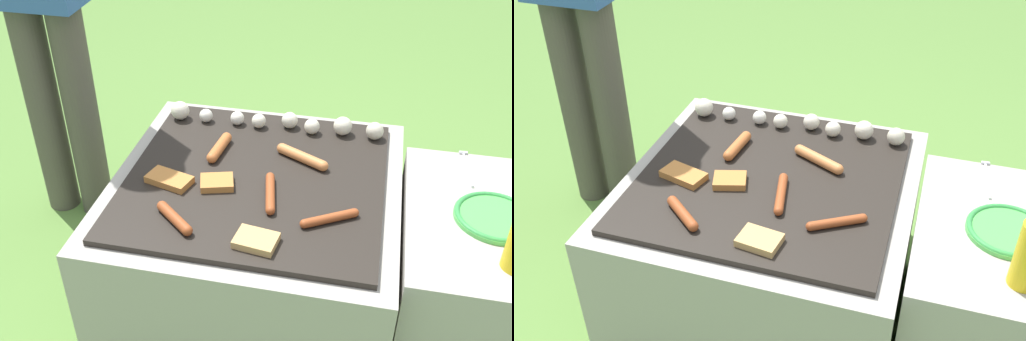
# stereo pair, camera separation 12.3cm
# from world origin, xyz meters

# --- Properties ---
(ground_plane) EXTENTS (14.00, 14.00, 0.00)m
(ground_plane) POSITION_xyz_m (0.00, 0.00, 0.00)
(ground_plane) COLOR #567F38
(grill) EXTENTS (0.81, 0.81, 0.45)m
(grill) POSITION_xyz_m (0.00, 0.00, 0.22)
(grill) COLOR #9E998E
(grill) RESTS_ON ground_plane
(side_ledge) EXTENTS (0.45, 0.60, 0.45)m
(side_ledge) POSITION_xyz_m (0.64, -0.05, 0.22)
(side_ledge) COLOR #9E998E
(side_ledge) RESTS_ON ground_plane
(sausage_front_center) EXTENTS (0.05, 0.17, 0.03)m
(sausage_front_center) POSITION_xyz_m (0.06, -0.09, 0.46)
(sausage_front_center) COLOR #93421E
(sausage_front_center) RESTS_ON grill
(sausage_front_right) EXTENTS (0.16, 0.10, 0.03)m
(sausage_front_right) POSITION_xyz_m (0.12, 0.10, 0.46)
(sausage_front_right) COLOR #C6753D
(sausage_front_right) RESTS_ON grill
(sausage_mid_left) EXTENTS (0.14, 0.10, 0.02)m
(sausage_mid_left) POSITION_xyz_m (0.23, -0.16, 0.46)
(sausage_mid_left) COLOR #93421E
(sausage_mid_left) RESTS_ON grill
(sausage_back_right) EXTENTS (0.05, 0.15, 0.03)m
(sausage_back_right) POSITION_xyz_m (-0.13, 0.10, 0.46)
(sausage_back_right) COLOR #B7602D
(sausage_back_right) RESTS_ON grill
(sausage_mid_right) EXTENTS (0.12, 0.11, 0.03)m
(sausage_mid_right) POSITION_xyz_m (-0.16, -0.24, 0.46)
(sausage_mid_right) COLOR #93421E
(sausage_mid_right) RESTS_ON grill
(bread_slice_right) EXTENTS (0.14, 0.10, 0.02)m
(bread_slice_right) POSITION_xyz_m (-0.23, -0.08, 0.46)
(bread_slice_right) COLOR #B27033
(bread_slice_right) RESTS_ON grill
(bread_slice_left) EXTENTS (0.11, 0.09, 0.02)m
(bread_slice_left) POSITION_xyz_m (0.06, -0.28, 0.46)
(bread_slice_left) COLOR tan
(bread_slice_left) RESTS_ON grill
(bread_slice_center) EXTENTS (0.11, 0.09, 0.02)m
(bread_slice_center) POSITION_xyz_m (-0.10, -0.07, 0.46)
(bread_slice_center) COLOR #B27033
(bread_slice_center) RESTS_ON grill
(mushroom_row) EXTENTS (0.68, 0.08, 0.06)m
(mushroom_row) POSITION_xyz_m (0.01, 0.28, 0.47)
(mushroom_row) COLOR beige
(mushroom_row) RESTS_ON grill
(plate_colorful) EXTENTS (0.21, 0.21, 0.02)m
(plate_colorful) POSITION_xyz_m (0.64, -0.06, 0.46)
(plate_colorful) COLOR #4CB24C
(plate_colorful) RESTS_ON side_ledge
(fork_utensil) EXTENTS (0.03, 0.18, 0.01)m
(fork_utensil) POSITION_xyz_m (0.59, 0.17, 0.45)
(fork_utensil) COLOR silver
(fork_utensil) RESTS_ON side_ledge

